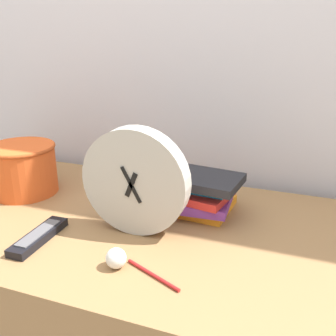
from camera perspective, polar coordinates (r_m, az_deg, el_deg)
name	(u,v)px	position (r m, az deg, el deg)	size (l,w,h in m)	color
wall_back	(185,42)	(1.34, 2.47, 17.83)	(6.00, 0.04, 2.40)	silver
desk	(138,332)	(1.29, -4.39, -22.67)	(1.39, 0.70, 0.75)	olive
desk_clock	(135,182)	(0.97, -4.79, -1.97)	(0.27, 0.05, 0.27)	#B7B2A8
book_stack	(195,192)	(1.11, 4.00, -3.48)	(0.26, 0.21, 0.12)	orange
basket	(23,167)	(1.31, -20.34, 0.08)	(0.21, 0.21, 0.15)	#E05623
tv_remote	(39,236)	(1.03, -18.26, -9.42)	(0.05, 0.19, 0.02)	black
crumpled_paper_ball	(116,258)	(0.88, -7.55, -12.84)	(0.05, 0.05, 0.05)	white
pen	(153,275)	(0.86, -2.22, -15.23)	(0.14, 0.07, 0.01)	#B21E1E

